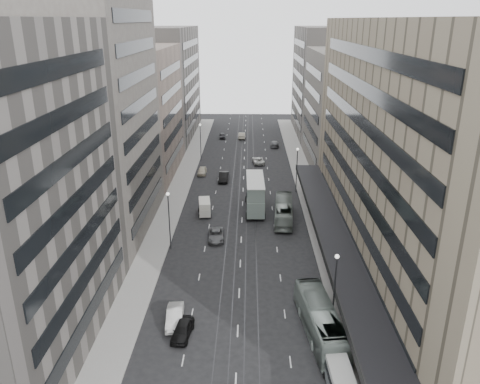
# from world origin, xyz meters

# --- Properties ---
(ground) EXTENTS (220.00, 220.00, 0.00)m
(ground) POSITION_xyz_m (0.00, 0.00, 0.00)
(ground) COLOR black
(ground) RESTS_ON ground
(sidewalk_right) EXTENTS (4.00, 125.00, 0.15)m
(sidewalk_right) POSITION_xyz_m (12.00, 37.50, 0.07)
(sidewalk_right) COLOR gray
(sidewalk_right) RESTS_ON ground
(sidewalk_left) EXTENTS (4.00, 125.00, 0.15)m
(sidewalk_left) POSITION_xyz_m (-12.00, 37.50, 0.07)
(sidewalk_left) COLOR gray
(sidewalk_left) RESTS_ON ground
(department_store) EXTENTS (19.20, 60.00, 30.00)m
(department_store) POSITION_xyz_m (21.45, 8.00, 14.95)
(department_store) COLOR #766B56
(department_store) RESTS_ON ground
(building_right_mid) EXTENTS (15.00, 28.00, 24.00)m
(building_right_mid) POSITION_xyz_m (21.50, 52.00, 12.00)
(building_right_mid) COLOR #504B46
(building_right_mid) RESTS_ON ground
(building_right_far) EXTENTS (15.00, 32.00, 28.00)m
(building_right_far) POSITION_xyz_m (21.50, 82.00, 14.00)
(building_right_far) COLOR slate
(building_right_far) RESTS_ON ground
(building_left_b) EXTENTS (15.00, 26.00, 34.00)m
(building_left_b) POSITION_xyz_m (-21.50, 19.00, 17.00)
(building_left_b) COLOR #504B46
(building_left_b) RESTS_ON ground
(building_left_c) EXTENTS (15.00, 28.00, 25.00)m
(building_left_c) POSITION_xyz_m (-21.50, 46.00, 12.50)
(building_left_c) COLOR gray
(building_left_c) RESTS_ON ground
(building_left_d) EXTENTS (15.00, 38.00, 28.00)m
(building_left_d) POSITION_xyz_m (-21.50, 79.00, 14.00)
(building_left_d) COLOR slate
(building_left_d) RESTS_ON ground
(lamp_right_near) EXTENTS (0.44, 0.44, 8.32)m
(lamp_right_near) POSITION_xyz_m (9.70, -5.00, 5.20)
(lamp_right_near) COLOR #262628
(lamp_right_near) RESTS_ON ground
(lamp_right_far) EXTENTS (0.44, 0.44, 8.32)m
(lamp_right_far) POSITION_xyz_m (9.70, 35.00, 5.20)
(lamp_right_far) COLOR #262628
(lamp_right_far) RESTS_ON ground
(lamp_left_near) EXTENTS (0.44, 0.44, 8.32)m
(lamp_left_near) POSITION_xyz_m (-9.70, 12.00, 5.20)
(lamp_left_near) COLOR #262628
(lamp_left_near) RESTS_ON ground
(lamp_left_far) EXTENTS (0.44, 0.44, 8.32)m
(lamp_left_far) POSITION_xyz_m (-9.70, 55.00, 5.20)
(lamp_left_far) COLOR #262628
(lamp_left_far) RESTS_ON ground
(bus_near) EXTENTS (4.24, 12.30, 3.36)m
(bus_near) POSITION_xyz_m (8.27, -6.37, 1.68)
(bus_near) COLOR gray
(bus_near) RESTS_ON ground
(bus_far) EXTENTS (3.43, 11.41, 3.13)m
(bus_far) POSITION_xyz_m (6.54, 22.17, 1.57)
(bus_far) COLOR gray
(bus_far) RESTS_ON ground
(double_decker) EXTENTS (3.26, 10.11, 5.50)m
(double_decker) POSITION_xyz_m (2.09, 26.08, 2.97)
(double_decker) COLOR slate
(double_decker) RESTS_ON ground
(vw_microbus) EXTENTS (2.23, 4.62, 2.46)m
(vw_microbus) POSITION_xyz_m (8.82, -13.93, 1.37)
(vw_microbus) COLOR #4E5355
(vw_microbus) RESTS_ON ground
(panel_van) EXTENTS (2.36, 4.18, 2.51)m
(panel_van) POSITION_xyz_m (-6.08, 24.03, 1.38)
(panel_van) COLOR beige
(panel_van) RESTS_ON ground
(sedan_0) EXTENTS (2.25, 4.46, 1.46)m
(sedan_0) POSITION_xyz_m (-5.49, -6.89, 0.73)
(sedan_0) COLOR black
(sedan_0) RESTS_ON ground
(sedan_1) EXTENTS (2.00, 4.83, 1.55)m
(sedan_1) POSITION_xyz_m (-6.58, -4.80, 0.78)
(sedan_1) COLOR silver
(sedan_1) RESTS_ON ground
(sedan_2) EXTENTS (2.53, 4.94, 1.33)m
(sedan_2) POSITION_xyz_m (-3.64, 15.01, 0.67)
(sedan_2) COLOR #555658
(sedan_2) RESTS_ON ground
(sedan_4) EXTENTS (1.75, 4.27, 1.45)m
(sedan_4) POSITION_xyz_m (-8.50, 45.05, 0.72)
(sedan_4) COLOR beige
(sedan_4) RESTS_ON ground
(sedan_5) EXTENTS (1.78, 5.06, 1.67)m
(sedan_5) POSITION_xyz_m (-3.90, 41.02, 0.83)
(sedan_5) COLOR black
(sedan_5) RESTS_ON ground
(sedan_6) EXTENTS (2.94, 5.34, 1.41)m
(sedan_6) POSITION_xyz_m (3.11, 52.94, 0.71)
(sedan_6) COLOR silver
(sedan_6) RESTS_ON ground
(sedan_7) EXTENTS (2.30, 5.09, 1.45)m
(sedan_7) POSITION_xyz_m (7.41, 67.48, 0.72)
(sedan_7) COLOR slate
(sedan_7) RESTS_ON ground
(sedan_8) EXTENTS (1.85, 4.06, 1.35)m
(sedan_8) POSITION_xyz_m (-6.02, 75.89, 0.68)
(sedan_8) COLOR #232326
(sedan_8) RESTS_ON ground
(sedan_9) EXTENTS (1.75, 4.87, 1.60)m
(sedan_9) POSITION_xyz_m (-0.86, 75.87, 0.80)
(sedan_9) COLOR #A49C87
(sedan_9) RESTS_ON ground
(pedestrian) EXTENTS (0.71, 0.56, 1.70)m
(pedestrian) POSITION_xyz_m (10.20, -7.85, 1.00)
(pedestrian) COLOR black
(pedestrian) RESTS_ON sidewalk_right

